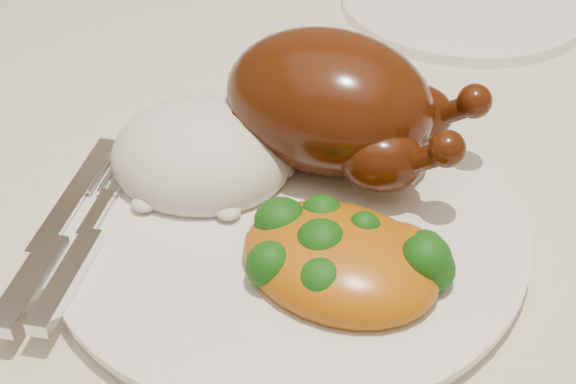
# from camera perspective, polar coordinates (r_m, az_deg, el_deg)

# --- Properties ---
(dining_table) EXTENTS (1.60, 0.90, 0.76)m
(dining_table) POSITION_cam_1_polar(r_m,az_deg,el_deg) (0.73, -7.21, 0.97)
(dining_table) COLOR brown
(dining_table) RESTS_ON floor
(tablecloth) EXTENTS (1.73, 1.03, 0.18)m
(tablecloth) POSITION_cam_1_polar(r_m,az_deg,el_deg) (0.69, -7.69, 5.78)
(tablecloth) COLOR silver
(tablecloth) RESTS_ON dining_table
(dinner_plate) EXTENTS (0.31, 0.31, 0.01)m
(dinner_plate) POSITION_cam_1_polar(r_m,az_deg,el_deg) (0.51, 0.00, -2.30)
(dinner_plate) COLOR white
(dinner_plate) RESTS_ON tablecloth
(side_plate) EXTENTS (0.25, 0.25, 0.01)m
(side_plate) POSITION_cam_1_polar(r_m,az_deg,el_deg) (0.80, 12.32, 12.98)
(side_plate) COLOR white
(side_plate) RESTS_ON tablecloth
(roast_chicken) EXTENTS (0.19, 0.15, 0.09)m
(roast_chicken) POSITION_cam_1_polar(r_m,az_deg,el_deg) (0.53, 3.30, 6.32)
(roast_chicken) COLOR #461907
(roast_chicken) RESTS_ON dinner_plate
(rice_mound) EXTENTS (0.13, 0.12, 0.06)m
(rice_mound) POSITION_cam_1_polar(r_m,az_deg,el_deg) (0.54, -6.11, 2.60)
(rice_mound) COLOR silver
(rice_mound) RESTS_ON dinner_plate
(mac_and_cheese) EXTENTS (0.15, 0.13, 0.05)m
(mac_and_cheese) POSITION_cam_1_polar(r_m,az_deg,el_deg) (0.47, 4.14, -4.60)
(mac_and_cheese) COLOR #B45A0B
(mac_and_cheese) RESTS_ON dinner_plate
(cutlery) EXTENTS (0.04, 0.18, 0.01)m
(cutlery) POSITION_cam_1_polar(r_m,az_deg,el_deg) (0.49, -15.79, -4.04)
(cutlery) COLOR silver
(cutlery) RESTS_ON dinner_plate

